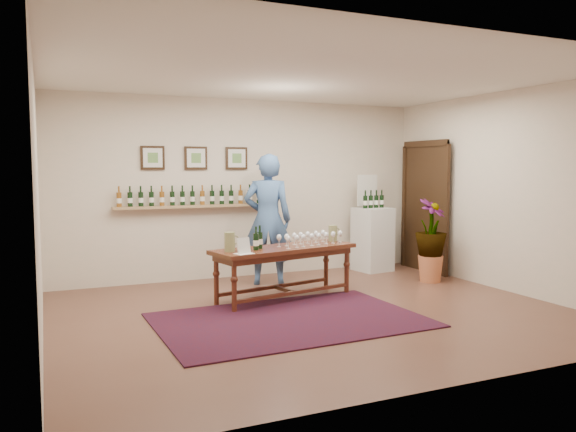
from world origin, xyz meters
name	(u,v)px	position (x,y,z in m)	size (l,w,h in m)	color
ground	(315,312)	(0.00, 0.00, 0.00)	(6.00, 6.00, 0.00)	brown
room_shell	(380,205)	(2.11, 1.86, 1.12)	(6.00, 6.00, 6.00)	beige
rug	(290,320)	(-0.42, -0.22, 0.01)	(2.96, 1.98, 0.02)	#4C0D10
tasting_table	(284,255)	(-0.06, 0.77, 0.59)	(2.06, 1.02, 0.70)	#412310
table_glasses	(306,239)	(0.28, 0.81, 0.78)	(1.23, 0.28, 0.17)	white
table_bottles	(258,237)	(-0.46, 0.70, 0.86)	(0.29, 0.17, 0.31)	black
pitcher_left	(230,242)	(-0.86, 0.64, 0.82)	(0.16, 0.16, 0.24)	olive
pitcher_right	(333,233)	(0.78, 1.01, 0.81)	(0.14, 0.14, 0.23)	olive
menu_card	(244,246)	(-0.75, 0.43, 0.80)	(0.21, 0.16, 0.19)	silver
display_pedestal	(372,239)	(2.11, 2.07, 0.53)	(0.53, 0.53, 1.06)	silver
pedestal_bottles	(374,200)	(2.11, 2.05, 1.19)	(0.27, 0.07, 0.27)	black
info_sign	(367,190)	(2.09, 2.22, 1.35)	(0.42, 0.02, 0.58)	silver
potted_plant	(431,240)	(2.42, 0.91, 0.64)	(0.79, 0.79, 1.09)	#B9653D
person	(268,220)	(0.09, 1.75, 0.97)	(0.71, 0.46, 1.94)	#3C5D8E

